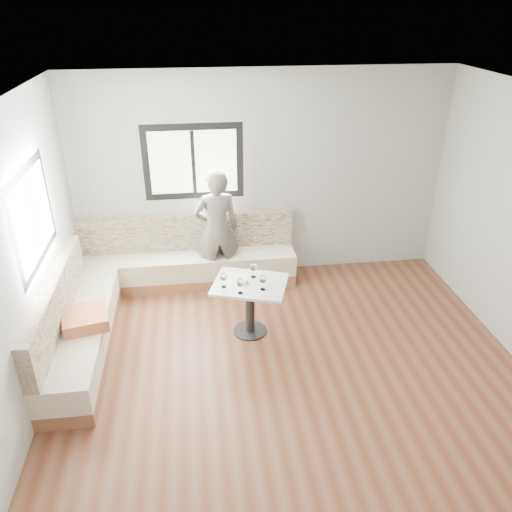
{
  "coord_description": "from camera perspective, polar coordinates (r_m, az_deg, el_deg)",
  "views": [
    {
      "loc": [
        -0.9,
        -3.83,
        3.57
      ],
      "look_at": [
        -0.26,
        1.1,
        0.96
      ],
      "focal_mm": 35.0,
      "sensor_mm": 36.0,
      "label": 1
    }
  ],
  "objects": [
    {
      "name": "wine_glass_d",
      "position": [
        5.72,
        -0.29,
        -1.31
      ],
      "size": [
        0.08,
        0.08,
        0.18
      ],
      "color": "white",
      "rests_on": "table"
    },
    {
      "name": "table",
      "position": [
        5.75,
        -0.7,
        -4.56
      ],
      "size": [
        0.97,
        0.85,
        0.67
      ],
      "rotation": [
        0.0,
        0.0,
        -0.32
      ],
      "color": "black",
      "rests_on": "ground"
    },
    {
      "name": "wine_glass_a",
      "position": [
        5.54,
        -3.74,
        -2.42
      ],
      "size": [
        0.08,
        0.08,
        0.18
      ],
      "color": "white",
      "rests_on": "table"
    },
    {
      "name": "wine_glass_c",
      "position": [
        5.48,
        0.8,
        -2.7
      ],
      "size": [
        0.08,
        0.08,
        0.18
      ],
      "color": "white",
      "rests_on": "table"
    },
    {
      "name": "wine_glass_b",
      "position": [
        5.42,
        -1.83,
        -3.12
      ],
      "size": [
        0.08,
        0.08,
        0.18
      ],
      "color": "white",
      "rests_on": "table"
    },
    {
      "name": "banquette",
      "position": [
        6.38,
        -12.57,
        -3.53
      ],
      "size": [
        2.9,
        2.8,
        0.95
      ],
      "color": "brown",
      "rests_on": "ground"
    },
    {
      "name": "olive_ramekin",
      "position": [
        5.67,
        -1.4,
        -2.86
      ],
      "size": [
        0.1,
        0.1,
        0.04
      ],
      "color": "white",
      "rests_on": "table"
    },
    {
      "name": "room",
      "position": [
        4.54,
        3.97,
        -0.74
      ],
      "size": [
        5.01,
        5.01,
        2.81
      ],
      "color": "brown",
      "rests_on": "ground"
    },
    {
      "name": "person",
      "position": [
        6.61,
        -4.5,
        3.04
      ],
      "size": [
        0.64,
        0.45,
        1.64
      ],
      "primitive_type": "imported",
      "rotation": [
        0.0,
        0.0,
        3.25
      ],
      "color": "#5B5652",
      "rests_on": "ground"
    }
  ]
}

